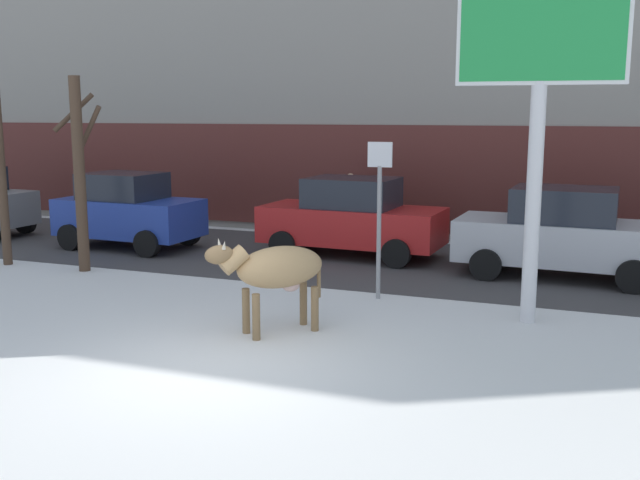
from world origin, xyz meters
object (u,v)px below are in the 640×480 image
Objects in this scene: car_silver_sedan at (563,234)px; street_sign at (379,207)px; car_blue_hatchback at (128,211)px; bare_tree_right_lot at (80,170)px; car_red_sedan at (352,218)px; billboard at (541,46)px; pedestrian_by_cars at (350,205)px; cow_tan at (276,269)px.

street_sign is at bearing -135.17° from car_silver_sedan.
car_blue_hatchback is 10.24m from car_silver_sedan.
bare_tree_right_lot reaches higher than car_blue_hatchback.
street_sign is at bearing -64.53° from car_red_sedan.
car_blue_hatchback reaches higher than car_silver_sedan.
pedestrian_by_cars is at bearing 128.51° from billboard.
billboard is at bearing 29.21° from cow_tan.
car_blue_hatchback is 5.77m from pedestrian_by_cars.
bare_tree_right_lot is at bearing 155.37° from cow_tan.
car_blue_hatchback is 0.84× the size of car_red_sedan.
car_red_sedan is 1.51× the size of street_sign.
billboard is 1.30× the size of car_silver_sedan.
car_red_sedan is at bearing -70.43° from pedestrian_by_cars.
billboard is 3.21× the size of pedestrian_by_cars.
car_blue_hatchback is at bearing -143.86° from pedestrian_by_cars.
cow_tan is 6.75m from car_silver_sedan.
pedestrian_by_cars is (-1.71, 8.58, -0.11)m from cow_tan.
car_red_sedan is (5.53, 0.96, -0.02)m from car_blue_hatchback.
street_sign is (7.23, -2.62, 0.74)m from car_blue_hatchback.
car_red_sedan is 4.75m from car_silver_sedan.
car_silver_sedan is at bearing 17.20° from bare_tree_right_lot.
cow_tan is 0.98× the size of pedestrian_by_cars.
street_sign is at bearing -19.91° from car_blue_hatchback.
pedestrian_by_cars is at bearing 56.60° from bare_tree_right_lot.
car_silver_sedan is at bearing 55.12° from cow_tan.
street_sign reaches higher than car_silver_sedan.
bare_tree_right_lot reaches higher than car_silver_sedan.
car_silver_sedan is 2.47× the size of pedestrian_by_cars.
car_silver_sedan is 1.05× the size of bare_tree_right_lot.
street_sign is (2.57, -6.02, 0.79)m from pedestrian_by_cars.
billboard is 1.30× the size of car_red_sedan.
car_red_sedan is at bearing 97.85° from cow_tan.
car_red_sedan is at bearing 36.38° from bare_tree_right_lot.
cow_tan is 6.20m from car_red_sedan.
billboard is (3.54, 1.98, 3.32)m from cow_tan.
billboard is 1.56× the size of car_blue_hatchback.
street_sign is at bearing -0.33° from bare_tree_right_lot.
car_blue_hatchback is 0.88× the size of bare_tree_right_lot.
car_silver_sedan is (3.86, 5.54, -0.09)m from cow_tan.
car_silver_sedan is at bearing 44.83° from street_sign.
car_silver_sedan is 4.30m from street_sign.
car_blue_hatchback reaches higher than pedestrian_by_cars.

